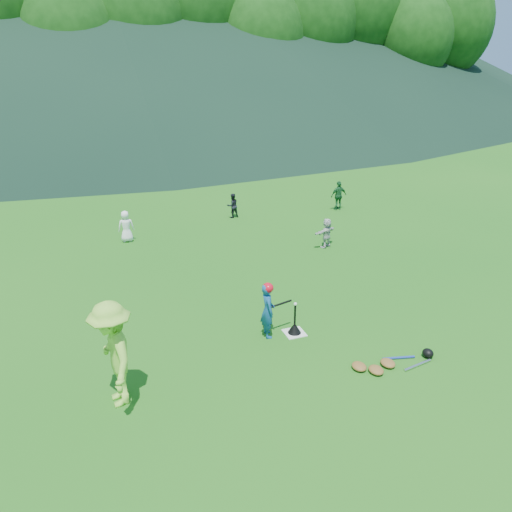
{
  "coord_description": "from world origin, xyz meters",
  "views": [
    {
      "loc": [
        -4.13,
        -8.76,
        5.88
      ],
      "look_at": [
        0.0,
        2.5,
        0.9
      ],
      "focal_mm": 35.0,
      "sensor_mm": 36.0,
      "label": 1
    }
  ],
  "objects": [
    {
      "name": "tree_line",
      "position": [
        0.2,
        33.83,
        8.21
      ],
      "size": [
        70.04,
        11.4,
        14.82
      ],
      "color": "#382314",
      "rests_on": "ground"
    },
    {
      "name": "fielder_a",
      "position": [
        -2.81,
        7.2,
        0.52
      ],
      "size": [
        0.52,
        0.35,
        1.04
      ],
      "primitive_type": "imported",
      "rotation": [
        0.0,
        0.0,
        3.11
      ],
      "color": "white",
      "rests_on": "ground"
    },
    {
      "name": "adult_coach",
      "position": [
        -3.93,
        -1.04,
        1.0
      ],
      "size": [
        0.86,
        1.35,
        1.99
      ],
      "primitive_type": "imported",
      "rotation": [
        0.0,
        0.0,
        -1.47
      ],
      "color": "#94DB40",
      "rests_on": "ground"
    },
    {
      "name": "home_plate",
      "position": [
        0.0,
        0.0,
        0.01
      ],
      "size": [
        0.45,
        0.45,
        0.02
      ],
      "primitive_type": "cube",
      "color": "silver",
      "rests_on": "ground"
    },
    {
      "name": "batting_tee",
      "position": [
        0.0,
        0.0,
        0.13
      ],
      "size": [
        0.3,
        0.3,
        0.68
      ],
      "color": "black",
      "rests_on": "home_plate"
    },
    {
      "name": "batter_child",
      "position": [
        -0.6,
        0.13,
        0.63
      ],
      "size": [
        0.35,
        0.49,
        1.26
      ],
      "primitive_type": "imported",
      "rotation": [
        0.0,
        0.0,
        1.45
      ],
      "color": "navy",
      "rests_on": "ground"
    },
    {
      "name": "equipment_pile",
      "position": [
        1.25,
        -1.79,
        0.07
      ],
      "size": [
        1.8,
        0.58,
        0.19
      ],
      "color": "olive",
      "rests_on": "ground"
    },
    {
      "name": "fielder_c",
      "position": [
        5.45,
        7.93,
        0.57
      ],
      "size": [
        0.68,
        0.31,
        1.15
      ],
      "primitive_type": "imported",
      "rotation": [
        0.0,
        0.0,
        3.19
      ],
      "color": "#1B5B2D",
      "rests_on": "ground"
    },
    {
      "name": "baseball",
      "position": [
        0.0,
        0.0,
        0.74
      ],
      "size": [
        0.08,
        0.08,
        0.08
      ],
      "primitive_type": "sphere",
      "color": "white",
      "rests_on": "batting_tee"
    },
    {
      "name": "batter_gear",
      "position": [
        -0.57,
        0.13,
        1.14
      ],
      "size": [
        0.73,
        0.26,
        0.62
      ],
      "color": "red",
      "rests_on": "ground"
    },
    {
      "name": "fielder_b",
      "position": [
        1.23,
        8.43,
        0.46
      ],
      "size": [
        0.5,
        0.42,
        0.92
      ],
      "primitive_type": "imported",
      "rotation": [
        0.0,
        0.0,
        3.31
      ],
      "color": "black",
      "rests_on": "ground"
    },
    {
      "name": "fielder_d",
      "position": [
        3.12,
        4.48,
        0.48
      ],
      "size": [
        0.93,
        0.61,
        0.96
      ],
      "primitive_type": "imported",
      "rotation": [
        0.0,
        0.0,
        3.55
      ],
      "color": "silver",
      "rests_on": "ground"
    },
    {
      "name": "outfield_fence",
      "position": [
        0.0,
        28.0,
        0.7
      ],
      "size": [
        70.07,
        0.08,
        1.33
      ],
      "color": "gray",
      "rests_on": "ground"
    },
    {
      "name": "ground",
      "position": [
        0.0,
        0.0,
        0.0
      ],
      "size": [
        120.0,
        120.0,
        0.0
      ],
      "primitive_type": "plane",
      "color": "#1A6116",
      "rests_on": "ground"
    }
  ]
}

